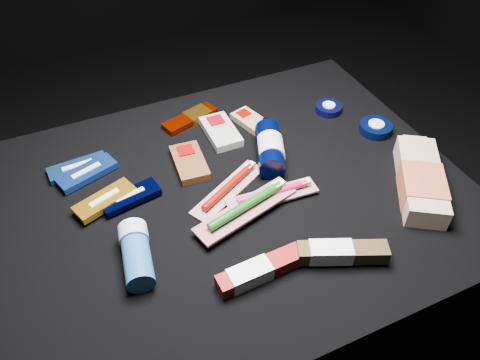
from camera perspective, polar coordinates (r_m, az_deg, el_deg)
name	(u,v)px	position (r m, az deg, el deg)	size (l,w,h in m)	color
ground	(237,294)	(1.32, -0.43, -13.70)	(3.00, 3.00, 0.00)	black
cloth_table	(236,249)	(1.15, -0.48, -8.40)	(0.98, 0.78, 0.40)	black
luna_bar_0	(78,168)	(1.11, -19.12, 1.43)	(0.13, 0.06, 0.02)	#1C4B92
luna_bar_1	(87,173)	(1.08, -18.17, 0.82)	(0.14, 0.09, 0.02)	#1948B8
luna_bar_2	(130,197)	(1.00, -13.21, -2.03)	(0.13, 0.07, 0.02)	black
luna_bar_3	(105,200)	(1.00, -16.14, -2.37)	(0.14, 0.09, 0.02)	orange
clif_bar_0	(189,161)	(1.07, -6.24, 2.31)	(0.08, 0.13, 0.02)	brown
clif_bar_1	(220,130)	(1.15, -2.46, 6.08)	(0.07, 0.13, 0.02)	#ABAAA4
clif_bar_2	(249,120)	(1.18, 1.16, 7.33)	(0.08, 0.11, 0.02)	#A67F58
power_bar	(192,117)	(1.20, -5.82, 7.61)	(0.15, 0.08, 0.02)	#791100
lotion_bottle	(270,148)	(1.06, 3.66, 3.90)	(0.11, 0.19, 0.06)	black
cream_tin_upper	(328,108)	(1.24, 10.73, 8.61)	(0.07, 0.07, 0.02)	black
cream_tin_lower	(376,128)	(1.20, 16.19, 6.14)	(0.08, 0.08, 0.02)	black
bodywash_bottle	(421,181)	(1.06, 21.15, -0.15)	(0.19, 0.24, 0.05)	tan
deodorant_stick	(136,254)	(0.88, -12.52, -8.76)	(0.07, 0.14, 0.06)	#265593
toothbrush_pack_0	(229,188)	(1.00, -1.33, -0.97)	(0.20, 0.14, 0.02)	beige
toothbrush_pack_1	(274,194)	(0.98, 4.11, -1.68)	(0.20, 0.06, 0.02)	beige
toothbrush_pack_2	(247,207)	(0.94, 0.87, -3.33)	(0.24, 0.11, 0.03)	#ACA5A1
toothpaste_carton_red	(257,272)	(0.85, 2.06, -11.13)	(0.17, 0.04, 0.03)	maroon
toothpaste_carton_green	(338,252)	(0.89, 11.88, -8.63)	(0.17, 0.10, 0.03)	#3D2C14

